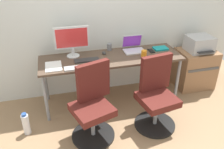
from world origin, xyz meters
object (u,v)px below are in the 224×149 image
at_px(office_chair_right, 156,96).
at_px(water_bottle_on_floor, 26,124).
at_px(printer, 199,44).
at_px(coffee_mug, 144,54).
at_px(open_laptop, 133,47).
at_px(office_chair_left, 93,106).
at_px(side_cabinet, 195,69).
at_px(desktop_monitor, 72,40).

bearing_deg(office_chair_right, water_bottle_on_floor, 172.94).
relative_size(office_chair_right, water_bottle_on_floor, 3.03).
height_order(printer, water_bottle_on_floor, printer).
distance_m(printer, water_bottle_on_floor, 2.79).
bearing_deg(coffee_mug, printer, 9.82).
bearing_deg(open_laptop, office_chair_right, -86.75).
relative_size(office_chair_left, printer, 2.35).
bearing_deg(coffee_mug, office_chair_right, -92.78).
relative_size(office_chair_left, open_laptop, 3.03).
height_order(side_cabinet, printer, printer).
bearing_deg(desktop_monitor, side_cabinet, -2.62).
bearing_deg(office_chair_right, coffee_mug, 87.22).
bearing_deg(water_bottle_on_floor, printer, 11.16).
xyz_separation_m(office_chair_right, printer, (1.02, 0.73, 0.34)).
relative_size(office_chair_right, coffee_mug, 10.22).
height_order(desktop_monitor, coffee_mug, desktop_monitor).
distance_m(office_chair_right, water_bottle_on_floor, 1.68).
bearing_deg(side_cabinet, coffee_mug, -170.13).
height_order(water_bottle_on_floor, desktop_monitor, desktop_monitor).
bearing_deg(office_chair_right, open_laptop, 93.25).
xyz_separation_m(office_chair_left, coffee_mug, (0.85, 0.56, 0.35)).
distance_m(printer, open_laptop, 1.07).
bearing_deg(open_laptop, desktop_monitor, 178.93).
relative_size(water_bottle_on_floor, open_laptop, 1.00).
relative_size(office_chair_left, water_bottle_on_floor, 3.03).
bearing_deg(open_laptop, printer, -3.96).
bearing_deg(desktop_monitor, office_chair_left, -81.84).
bearing_deg(office_chair_left, office_chair_right, 0.16).
relative_size(office_chair_left, office_chair_right, 1.00).
height_order(office_chair_right, desktop_monitor, desktop_monitor).
bearing_deg(side_cabinet, printer, -90.00).
relative_size(office_chair_right, side_cabinet, 1.47).
bearing_deg(side_cabinet, office_chair_left, -158.31).
relative_size(office_chair_right, desktop_monitor, 1.96).
bearing_deg(open_laptop, office_chair_left, -133.94).
relative_size(office_chair_right, open_laptop, 3.03).
distance_m(office_chair_right, side_cabinet, 1.26).
relative_size(printer, desktop_monitor, 0.83).
bearing_deg(coffee_mug, desktop_monitor, 164.82).
height_order(office_chair_left, open_laptop, open_laptop).
distance_m(office_chair_left, water_bottle_on_floor, 0.89).
xyz_separation_m(office_chair_right, open_laptop, (-0.05, 0.81, 0.36)).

